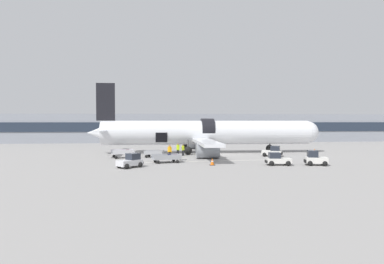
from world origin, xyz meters
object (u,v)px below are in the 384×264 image
object	(u,v)px
baggage_tug_mid	(277,160)
baggage_cart_queued	(124,154)
ground_crew_loader_a	(178,149)
baggage_cart_loading	(154,154)
baggage_tug_rear	(131,162)
baggage_cart_empty	(168,159)
ground_crew_driver	(183,150)
baggage_tug_lead	(273,152)
baggage_tug_spare	(315,159)
airplane	(204,133)
ground_crew_loader_b	(170,151)

from	to	relation	value
baggage_tug_mid	baggage_cart_queued	world-z (taller)	baggage_tug_mid
ground_crew_loader_a	baggage_cart_queued	bearing A→B (deg)	-165.87
baggage_cart_loading	ground_crew_loader_a	size ratio (longest dim) A/B	1.95
baggage_tug_rear	baggage_cart_empty	world-z (taller)	baggage_tug_rear
baggage_cart_empty	ground_crew_driver	bearing A→B (deg)	73.09
baggage_tug_lead	baggage_tug_spare	bearing A→B (deg)	-81.15
baggage_tug_mid	baggage_cart_queued	xyz separation A→B (m)	(-17.58, 9.18, -0.04)
ground_crew_loader_a	baggage_tug_lead	bearing A→B (deg)	-8.00
baggage_tug_spare	ground_crew_driver	distance (m)	18.19
baggage_tug_lead	ground_crew_driver	size ratio (longest dim) A/B	1.88
baggage_tug_lead	baggage_cart_loading	bearing A→B (deg)	179.08
airplane	ground_crew_loader_a	distance (m)	6.33
airplane	baggage_tug_mid	distance (m)	16.52
baggage_tug_lead	baggage_tug_rear	world-z (taller)	baggage_tug_rear
baggage_tug_lead	baggage_tug_spare	xyz separation A→B (m)	(1.50, -9.65, 0.06)
baggage_tug_rear	baggage_cart_loading	xyz separation A→B (m)	(2.38, 9.81, -0.18)
baggage_tug_spare	baggage_cart_loading	world-z (taller)	baggage_tug_spare
baggage_tug_lead	baggage_tug_spare	size ratio (longest dim) A/B	1.14
baggage_tug_lead	ground_crew_loader_a	world-z (taller)	ground_crew_loader_a
baggage_tug_mid	ground_crew_loader_b	bearing A→B (deg)	146.30
baggage_tug_rear	ground_crew_driver	size ratio (longest dim) A/B	1.77
baggage_cart_loading	ground_crew_loader_b	distance (m)	2.66
ground_crew_loader_a	ground_crew_loader_b	bearing A→B (deg)	-111.18
baggage_tug_lead	baggage_cart_empty	world-z (taller)	baggage_tug_lead
baggage_tug_rear	baggage_tug_spare	xyz separation A→B (m)	(20.05, -0.11, 0.05)
baggage_tug_rear	baggage_cart_empty	size ratio (longest dim) A/B	0.66
baggage_tug_lead	ground_crew_driver	xyz separation A→B (m)	(-12.18, 2.33, 0.22)
baggage_cart_empty	ground_crew_driver	xyz separation A→B (m)	(2.40, 7.89, 0.36)
airplane	baggage_tug_lead	world-z (taller)	airplane
baggage_tug_mid	baggage_tug_rear	bearing A→B (deg)	-178.69
baggage_tug_lead	baggage_tug_mid	distance (m)	9.54
baggage_cart_queued	ground_crew_loader_b	world-z (taller)	ground_crew_loader_b
baggage_tug_rear	ground_crew_loader_b	distance (m)	9.20
baggage_cart_empty	baggage_cart_loading	bearing A→B (deg)	105.37
baggage_tug_mid	ground_crew_loader_a	xyz separation A→B (m)	(-10.33, 11.00, 0.34)
baggage_tug_rear	ground_crew_loader_b	bearing A→B (deg)	61.79
airplane	baggage_tug_lead	bearing A→B (deg)	-34.70
ground_crew_driver	airplane	bearing A→B (deg)	46.25
ground_crew_loader_b	baggage_cart_loading	bearing A→B (deg)	139.10
baggage_tug_mid	ground_crew_driver	size ratio (longest dim) A/B	1.81
baggage_tug_lead	baggage_cart_loading	distance (m)	16.18
baggage_cart_empty	baggage_tug_rear	bearing A→B (deg)	-134.92
airplane	baggage_tug_spare	distance (m)	18.81
baggage_cart_empty	ground_crew_loader_a	distance (m)	7.57
baggage_tug_mid	baggage_cart_loading	distance (m)	16.53
baggage_tug_spare	ground_crew_loader_b	world-z (taller)	ground_crew_loader_b
baggage_tug_mid	baggage_cart_queued	size ratio (longest dim) A/B	0.74
baggage_tug_spare	ground_crew_driver	bearing A→B (deg)	138.79
baggage_tug_spare	baggage_cart_empty	distance (m)	16.59
baggage_tug_rear	baggage_cart_loading	world-z (taller)	baggage_tug_rear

